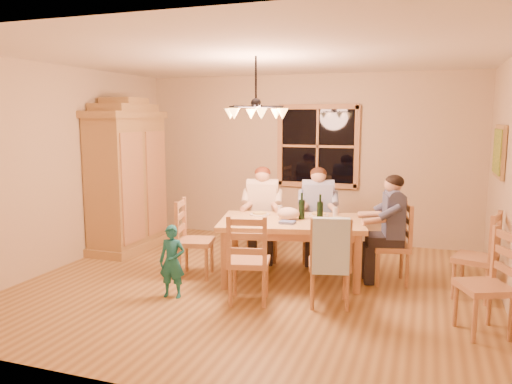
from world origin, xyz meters
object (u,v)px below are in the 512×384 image
at_px(chandelier, 256,111).
at_px(chair_near_right, 329,278).
at_px(chair_far_right, 317,240).
at_px(adult_slate_man, 392,215).
at_px(chair_spare_front, 483,303).
at_px(adult_woman, 262,202).
at_px(dining_table, 291,228).
at_px(child, 172,261).
at_px(wine_bottle_b, 320,208).
at_px(chair_spare_back, 474,272).
at_px(wine_bottle_a, 302,206).
at_px(chair_end_left, 196,253).
at_px(chair_near_left, 249,275).
at_px(chair_far_left, 262,239).
at_px(chair_end_right, 390,259).
at_px(armoire, 128,181).
at_px(adult_plaid_man, 318,203).

xyz_separation_m(chandelier, chair_near_right, (0.96, -0.36, -1.77)).
height_order(chair_far_right, adult_slate_man, adult_slate_man).
bearing_deg(chair_spare_front, adult_woman, 34.84).
relative_size(chandelier, dining_table, 0.40).
distance_m(chair_far_right, child, 2.28).
distance_m(dining_table, wine_bottle_b, 0.44).
bearing_deg(chair_spare_back, adult_woman, 93.51).
bearing_deg(adult_woman, wine_bottle_a, 126.23).
xyz_separation_m(dining_table, chair_end_left, (-1.18, -0.28, -0.35)).
height_order(chandelier, wine_bottle_b, chandelier).
relative_size(wine_bottle_a, wine_bottle_b, 1.00).
height_order(chandelier, chair_far_right, chandelier).
xyz_separation_m(adult_slate_man, wine_bottle_b, (-0.83, -0.25, 0.08)).
height_order(wine_bottle_a, child, wine_bottle_a).
height_order(adult_woman, wine_bottle_b, adult_woman).
relative_size(adult_slate_man, wine_bottle_a, 2.65).
distance_m(chair_near_left, chair_end_left, 1.13).
bearing_deg(adult_slate_man, chair_spare_back, -117.21).
distance_m(chair_end_left, wine_bottle_b, 1.67).
distance_m(chandelier, chair_far_left, 2.08).
distance_m(dining_table, wine_bottle_a, 0.30).
xyz_separation_m(dining_table, chair_end_right, (1.18, 0.28, -0.35)).
relative_size(adult_woman, chair_spare_back, 0.88).
bearing_deg(chair_far_left, chair_spare_back, 153.21).
bearing_deg(armoire, chandelier, -22.35).
height_order(adult_plaid_man, adult_slate_man, same).
bearing_deg(wine_bottle_a, chair_end_right, 10.12).
xyz_separation_m(dining_table, wine_bottle_b, (0.35, 0.03, 0.27)).
bearing_deg(chair_end_right, chandelier, 98.92).
bearing_deg(adult_woman, chair_far_right, -180.00).
distance_m(armoire, chair_near_left, 3.06).
relative_size(armoire, chair_spare_back, 2.32).
height_order(chair_far_right, adult_plaid_man, adult_plaid_man).
xyz_separation_m(chair_far_right, chair_spare_back, (1.96, -0.83, 0.00)).
xyz_separation_m(armoire, wine_bottle_b, (3.11, -0.62, -0.13)).
height_order(chair_near_right, adult_woman, adult_woman).
distance_m(chair_far_right, adult_woman, 0.94).
relative_size(chair_near_left, chair_spare_back, 1.00).
bearing_deg(chair_spare_back, dining_table, 108.30).
distance_m(chair_end_left, chair_spare_front, 3.35).
bearing_deg(chair_far_right, chair_end_left, 27.98).
height_order(adult_slate_man, wine_bottle_a, adult_slate_man).
height_order(armoire, child, armoire).
bearing_deg(adult_woman, chandelier, 91.02).
distance_m(adult_woman, adult_slate_man, 1.84).
height_order(chair_far_left, adult_plaid_man, adult_plaid_man).
xyz_separation_m(dining_table, chair_near_right, (0.61, -0.70, -0.35)).
height_order(chair_end_right, adult_plaid_man, adult_plaid_man).
relative_size(chair_near_right, adult_woman, 1.13).
bearing_deg(adult_slate_man, child, 106.73).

